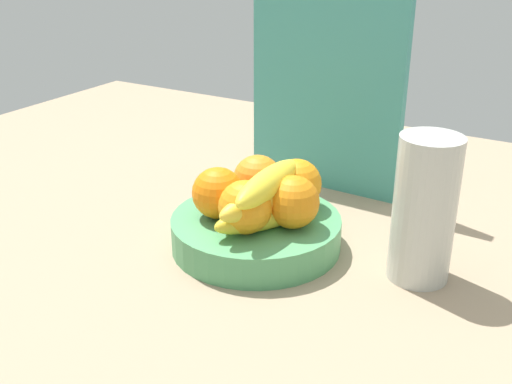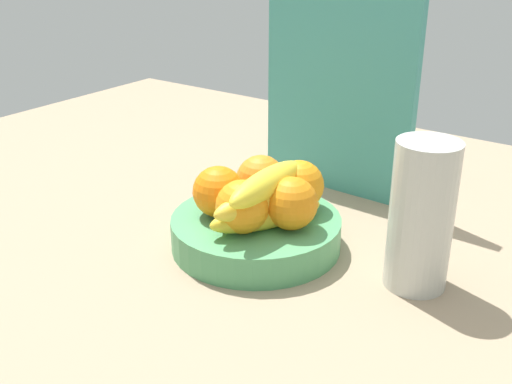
# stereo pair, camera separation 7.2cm
# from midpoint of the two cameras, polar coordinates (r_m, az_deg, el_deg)

# --- Properties ---
(ground_plane) EXTENTS (1.80, 1.40, 0.03)m
(ground_plane) POSITION_cam_midpoint_polar(r_m,az_deg,el_deg) (0.91, 2.13, -6.45)
(ground_plane) COLOR gray
(fruit_bowl) EXTENTS (0.25, 0.25, 0.05)m
(fruit_bowl) POSITION_cam_midpoint_polar(r_m,az_deg,el_deg) (0.91, 2.26, -3.70)
(fruit_bowl) COLOR #4D9861
(fruit_bowl) RESTS_ON ground_plane
(orange_front_left) EXTENTS (0.07, 0.07, 0.07)m
(orange_front_left) POSITION_cam_midpoint_polar(r_m,az_deg,el_deg) (0.93, 2.63, 1.11)
(orange_front_left) COLOR orange
(orange_front_left) RESTS_ON fruit_bowl
(orange_front_right) EXTENTS (0.07, 0.07, 0.07)m
(orange_front_right) POSITION_cam_midpoint_polar(r_m,az_deg,el_deg) (0.89, -1.17, 0.00)
(orange_front_right) COLOR orange
(orange_front_right) RESTS_ON fruit_bowl
(orange_center) EXTENTS (0.07, 0.07, 0.07)m
(orange_center) POSITION_cam_midpoint_polar(r_m,az_deg,el_deg) (0.84, 1.30, -1.43)
(orange_center) COLOR orange
(orange_center) RESTS_ON fruit_bowl
(orange_back_left) EXTENTS (0.07, 0.07, 0.07)m
(orange_back_left) POSITION_cam_midpoint_polar(r_m,az_deg,el_deg) (0.86, 5.62, -1.08)
(orange_back_left) COLOR orange
(orange_back_left) RESTS_ON fruit_bowl
(orange_back_right) EXTENTS (0.07, 0.07, 0.07)m
(orange_back_right) POSITION_cam_midpoint_polar(r_m,az_deg,el_deg) (0.92, 6.18, 0.58)
(orange_back_right) COLOR orange
(orange_back_right) RESTS_ON fruit_bowl
(banana_bunch) EXTENTS (0.12, 0.18, 0.08)m
(banana_bunch) POSITION_cam_midpoint_polar(r_m,az_deg,el_deg) (0.85, 3.29, -0.76)
(banana_bunch) COLOR gold
(banana_bunch) RESTS_ON fruit_bowl
(cutting_board) EXTENTS (0.28, 0.03, 0.36)m
(cutting_board) POSITION_cam_midpoint_polar(r_m,az_deg,el_deg) (1.08, 9.47, 9.25)
(cutting_board) COLOR teal
(cutting_board) RESTS_ON ground_plane
(thermos_tumbler) EXTENTS (0.08, 0.08, 0.20)m
(thermos_tumbler) POSITION_cam_midpoint_polar(r_m,az_deg,el_deg) (0.82, 17.34, -2.15)
(thermos_tumbler) COLOR beige
(thermos_tumbler) RESTS_ON ground_plane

